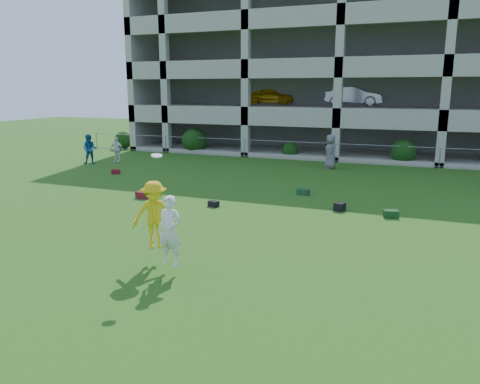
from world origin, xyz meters
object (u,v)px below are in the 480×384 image
at_px(bystander_b, 117,150).
at_px(frisbee_contest, 158,219).
at_px(crate_d, 340,207).
at_px(bystander_c, 330,152).
at_px(bystander_a, 90,149).
at_px(parking_garage, 359,68).

height_order(bystander_b, frisbee_contest, frisbee_contest).
relative_size(bystander_b, crate_d, 4.48).
relative_size(bystander_c, crate_d, 5.54).
height_order(bystander_a, frisbee_contest, frisbee_contest).
height_order(frisbee_contest, parking_garage, parking_garage).
xyz_separation_m(bystander_b, bystander_c, (12.70, 2.51, 0.19)).
bearing_deg(bystander_a, parking_garage, 21.81).
xyz_separation_m(bystander_a, bystander_b, (1.08, 1.16, -0.11)).
distance_m(bystander_c, crate_d, 9.54).
xyz_separation_m(bystander_b, frisbee_contest, (11.52, -14.00, 0.46)).
bearing_deg(bystander_b, crate_d, -29.54).
relative_size(crate_d, frisbee_contest, 0.13).
relative_size(bystander_a, frisbee_contest, 0.66).
bearing_deg(parking_garage, bystander_a, -132.36).
relative_size(bystander_a, crate_d, 5.10).
bearing_deg(bystander_a, frisbee_contest, -71.37).
xyz_separation_m(bystander_b, crate_d, (14.87, -6.74, -0.63)).
xyz_separation_m(frisbee_contest, parking_garage, (0.97, 27.72, 4.77)).
bearing_deg(bystander_b, bystander_c, 6.05).
distance_m(frisbee_contest, parking_garage, 28.14).
bearing_deg(bystander_c, crate_d, 1.53).
distance_m(bystander_b, parking_garage, 19.28).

